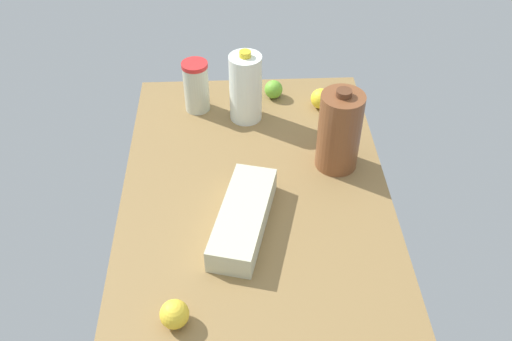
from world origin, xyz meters
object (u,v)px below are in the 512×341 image
Objects in this scene: chocolate_milk_jug at (339,131)px; lemon_beside_bowl at (174,314)px; egg_carton at (243,218)px; milk_jug at (246,88)px; lemon_by_jug at (321,99)px; lime_far_back at (274,89)px; tumbler_cup at (196,86)px.

lemon_beside_bowl is at bearing -39.98° from chocolate_milk_jug.
lemon_beside_bowl is (28.94, -16.29, -0.07)cm from egg_carton.
milk_jug is at bearing -133.38° from chocolate_milk_jug.
egg_carton is 59.95cm from lemon_by_jug.
egg_carton is 61.17cm from lime_far_back.
milk_jug is at bearing -167.88° from egg_carton.
tumbler_cup is at bearing 178.30° from lemon_beside_bowl.
chocolate_milk_jug reaches higher than egg_carton.
egg_carton reaches higher than lemon_beside_bowl.
lemon_beside_bowl is at bearing -27.98° from lemon_by_jug.
lemon_by_jug is (-29.11, -0.86, -8.93)cm from chocolate_milk_jug.
tumbler_cup is (-54.40, -13.81, 5.36)cm from egg_carton.
lime_far_back is at bearing 162.34° from lemon_beside_bowl.
lemon_beside_bowl is 0.99× the size of lemon_by_jug.
milk_jug is 17.18cm from tumbler_cup.
tumbler_cup is 2.81× the size of lime_far_back.
lemon_beside_bowl is at bearing -17.66° from lime_far_back.
lemon_by_jug is at bearing 88.48° from tumbler_cup.
lemon_by_jug is (-53.31, 27.42, -0.03)cm from egg_carton.
lemon_beside_bowl reaches higher than lime_far_back.
egg_carton is at bearing -2.60° from milk_jug.
lime_far_back is at bearing 102.17° from tumbler_cup.
milk_jug is 80.35cm from lemon_beside_bowl.
egg_carton reaches higher than lime_far_back.
chocolate_milk_jug is at bearing 46.62° from milk_jug.
milk_jug reaches higher than lime_far_back.
lemon_beside_bowl is (53.14, -44.56, -8.97)cm from chocolate_milk_jug.
lemon_by_jug is at bearing 100.09° from milk_jug.
egg_carton is at bearing -11.33° from lime_far_back.
egg_carton is 4.98× the size of lemon_beside_bowl.
lemon_beside_bowl is 1.08× the size of lime_far_back.
lemon_by_jug is at bearing -178.32° from chocolate_milk_jug.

